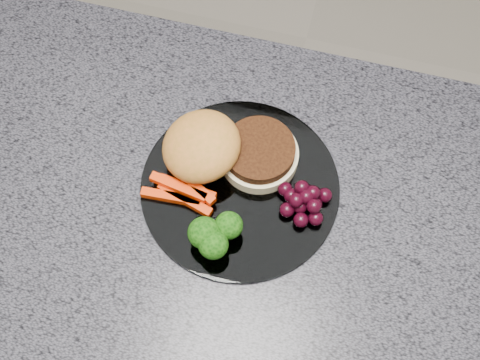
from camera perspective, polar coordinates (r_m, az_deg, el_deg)
name	(u,v)px	position (r m, az deg, el deg)	size (l,w,h in m)	color
island_cabinet	(218,313)	(1.31, -1.90, -11.29)	(1.20, 0.60, 0.86)	brown
countertop	(208,231)	(0.87, -2.79, -4.33)	(1.20, 0.60, 0.04)	#494852
plate	(240,187)	(0.87, 0.00, -0.64)	(0.26, 0.26, 0.01)	white
burger	(222,150)	(0.87, -1.54, 2.53)	(0.20, 0.15, 0.06)	#FAE9B0
carrot_sticks	(183,191)	(0.86, -4.91, -0.93)	(0.10, 0.06, 0.02)	#EB3503
broccoli	(214,235)	(0.81, -2.26, -4.69)	(0.06, 0.07, 0.05)	olive
grape_bunch	(304,201)	(0.85, 5.50, -1.80)	(0.07, 0.06, 0.03)	black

